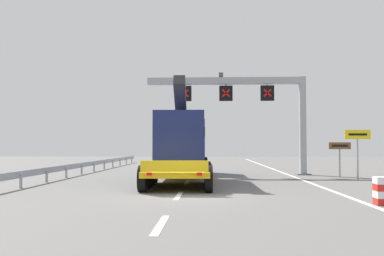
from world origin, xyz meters
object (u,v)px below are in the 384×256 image
(overhead_lane_gantry, at_px, (248,97))
(exit_sign_yellow, at_px, (358,142))
(tourist_info_sign_brown, at_px, (340,151))
(heavy_haul_truck_yellow, at_px, (183,144))

(overhead_lane_gantry, xyz_separation_m, exit_sign_yellow, (5.62, -4.24, -3.05))
(exit_sign_yellow, bearing_deg, tourist_info_sign_brown, 97.10)
(exit_sign_yellow, bearing_deg, overhead_lane_gantry, 142.98)
(heavy_haul_truck_yellow, xyz_separation_m, tourist_info_sign_brown, (9.40, 1.24, -0.42))
(exit_sign_yellow, distance_m, tourist_info_sign_brown, 2.35)
(overhead_lane_gantry, bearing_deg, heavy_haul_truck_yellow, -141.74)
(tourist_info_sign_brown, bearing_deg, heavy_haul_truck_yellow, -172.48)
(heavy_haul_truck_yellow, relative_size, exit_sign_yellow, 5.09)
(heavy_haul_truck_yellow, bearing_deg, overhead_lane_gantry, 38.26)
(overhead_lane_gantry, bearing_deg, exit_sign_yellow, -37.02)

